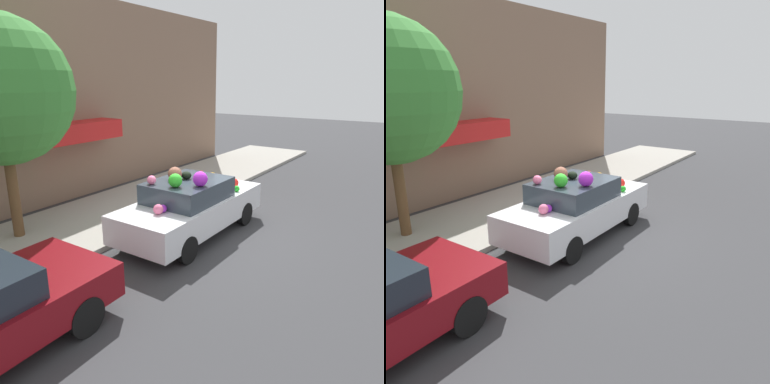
% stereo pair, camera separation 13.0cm
% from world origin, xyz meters
% --- Properties ---
extents(ground_plane, '(60.00, 60.00, 0.00)m').
position_xyz_m(ground_plane, '(0.00, 0.00, 0.00)').
color(ground_plane, '#38383A').
extents(sidewalk_curb, '(24.00, 3.20, 0.12)m').
position_xyz_m(sidewalk_curb, '(0.00, 2.70, 0.06)').
color(sidewalk_curb, '#9E998E').
rests_on(sidewalk_curb, ground).
extents(building_facade, '(18.00, 1.20, 6.14)m').
position_xyz_m(building_facade, '(0.01, 4.93, 3.03)').
color(building_facade, '#846651').
rests_on(building_facade, ground).
extents(street_tree, '(3.17, 3.17, 4.89)m').
position_xyz_m(street_tree, '(-2.60, 3.23, 3.42)').
color(street_tree, brown).
rests_on(street_tree, sidewalk_curb).
extents(fire_hydrant, '(0.20, 0.20, 0.70)m').
position_xyz_m(fire_hydrant, '(2.87, 1.64, 0.47)').
color(fire_hydrant, red).
rests_on(fire_hydrant, sidewalk_curb).
extents(art_car, '(4.23, 1.72, 1.74)m').
position_xyz_m(art_car, '(-0.04, 0.05, 0.74)').
color(art_car, silver).
rests_on(art_car, ground).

